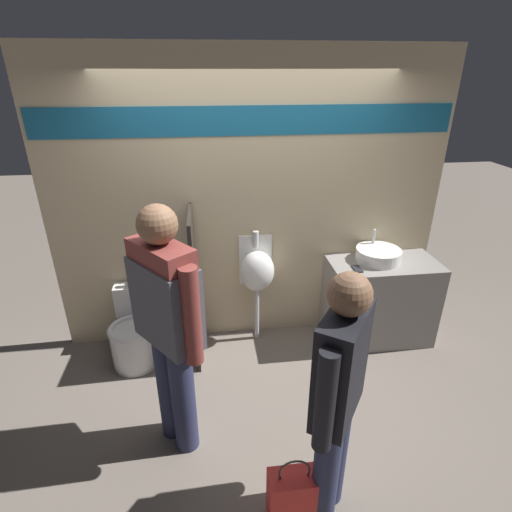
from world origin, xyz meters
The scene contains 11 objects.
ground_plane centered at (0.00, 0.00, 0.00)m, with size 16.00×16.00×0.00m, color #70665B.
display_wall centered at (0.00, 0.60, 1.36)m, with size 3.62×0.07×2.70m.
sink_counter centered at (1.24, 0.31, 0.42)m, with size 1.03×0.53×0.84m.
sink_basin centered at (1.19, 0.36, 0.90)m, with size 0.42×0.42×0.26m.
cell_phone centered at (0.93, 0.20, 0.85)m, with size 0.07×0.14×0.01m.
divider_near_counter centered at (-0.54, 0.28, 0.71)m, with size 0.03×0.59×1.42m.
urinal_near_counter centered at (0.04, 0.44, 0.76)m, with size 0.33×0.27×1.14m.
toilet centered at (-1.12, 0.24, 0.27)m, with size 0.42×0.58×0.82m.
person_in_vest centered at (-0.68, -0.71, 1.06)m, with size 0.48×0.52×1.82m.
person_with_lanyard centered at (0.25, -1.34, 0.91)m, with size 0.39×0.49×1.65m.
shopping_bag centered at (0.02, -1.38, 0.19)m, with size 0.30×0.16×0.50m.
Camera 1 is at (-0.39, -2.89, 2.50)m, focal length 28.00 mm.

